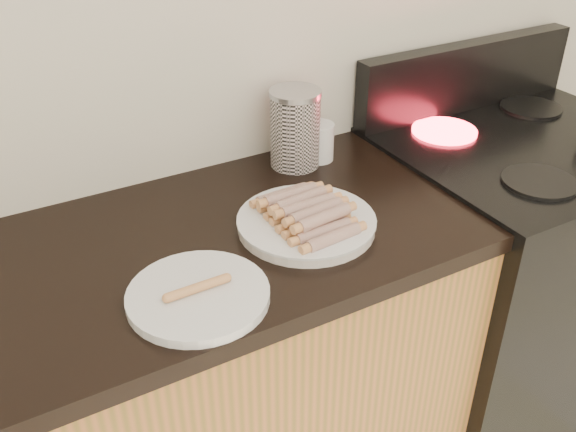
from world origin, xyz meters
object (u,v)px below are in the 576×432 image
stove (504,276)px  side_plate (198,296)px  main_plate (306,224)px  canister (295,128)px  mug (319,142)px

stove → side_plate: side_plate is taller
main_plate → canister: bearing=64.7°
stove → canister: size_ratio=4.56×
canister → mug: size_ratio=2.03×
stove → side_plate: 1.16m
mug → canister: bearing=176.8°
canister → side_plate: bearing=-138.0°
stove → main_plate: 0.88m
side_plate → mug: (0.50, 0.38, 0.04)m
stove → canister: canister is taller
side_plate → mug: 0.63m
stove → main_plate: bearing=-176.3°
side_plate → canister: size_ratio=1.33×
stove → mug: size_ratio=9.25×
main_plate → canister: 0.32m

